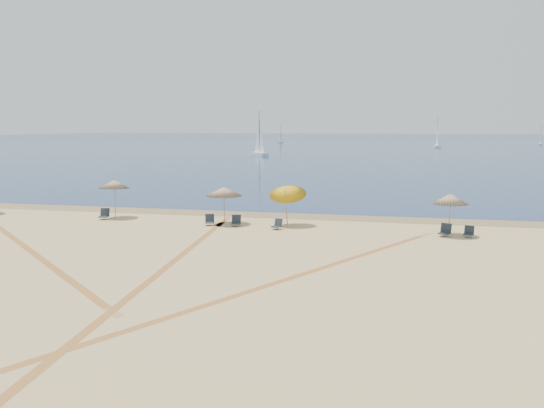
# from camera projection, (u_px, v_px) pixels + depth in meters

# --- Properties ---
(ground) EXTENTS (160.00, 160.00, 0.00)m
(ground) POSITION_uv_depth(u_px,v_px,m) (102.00, 357.00, 14.64)
(ground) COLOR tan
(ground) RESTS_ON ground
(ocean) EXTENTS (500.00, 500.00, 0.00)m
(ocean) POSITION_uv_depth(u_px,v_px,m) (382.00, 140.00, 232.03)
(ocean) COLOR #0C2151
(ocean) RESTS_ON ground
(wet_sand) EXTENTS (500.00, 500.00, 0.00)m
(wet_sand) POSITION_uv_depth(u_px,v_px,m) (285.00, 215.00, 37.82)
(wet_sand) COLOR olive
(wet_sand) RESTS_ON ground
(umbrella_1) EXTENTS (1.94, 1.95, 2.53)m
(umbrella_1) POSITION_uv_depth(u_px,v_px,m) (114.00, 184.00, 36.65)
(umbrella_1) COLOR gray
(umbrella_1) RESTS_ON ground
(umbrella_2) EXTENTS (2.26, 2.26, 2.32)m
(umbrella_2) POSITION_uv_depth(u_px,v_px,m) (224.00, 191.00, 34.35)
(umbrella_2) COLOR gray
(umbrella_2) RESTS_ON ground
(umbrella_3) EXTENTS (2.23, 2.27, 2.80)m
(umbrella_3) POSITION_uv_depth(u_px,v_px,m) (288.00, 190.00, 33.71)
(umbrella_3) COLOR gray
(umbrella_3) RESTS_ON ground
(umbrella_4) EXTENTS (1.97, 1.97, 2.35)m
(umbrella_4) POSITION_uv_depth(u_px,v_px,m) (450.00, 199.00, 30.66)
(umbrella_4) COLOR gray
(umbrella_4) RESTS_ON ground
(chair_2) EXTENTS (0.71, 0.79, 0.69)m
(chair_2) POSITION_uv_depth(u_px,v_px,m) (104.00, 214.00, 36.22)
(chair_2) COLOR black
(chair_2) RESTS_ON ground
(chair_3) EXTENTS (0.72, 0.77, 0.65)m
(chair_3) POSITION_uv_depth(u_px,v_px,m) (210.00, 220.00, 34.07)
(chair_3) COLOR black
(chair_3) RESTS_ON ground
(chair_4) EXTENTS (0.66, 0.74, 0.66)m
(chair_4) POSITION_uv_depth(u_px,v_px,m) (236.00, 221.00, 33.73)
(chair_4) COLOR black
(chair_4) RESTS_ON ground
(chair_5) EXTENTS (0.66, 0.71, 0.59)m
(chair_5) POSITION_uv_depth(u_px,v_px,m) (277.00, 225.00, 32.71)
(chair_5) COLOR black
(chair_5) RESTS_ON ground
(chair_6) EXTENTS (0.77, 0.83, 0.69)m
(chair_6) POSITION_uv_depth(u_px,v_px,m) (445.00, 231.00, 30.57)
(chair_6) COLOR black
(chair_6) RESTS_ON ground
(chair_7) EXTENTS (0.63, 0.70, 0.61)m
(chair_7) POSITION_uv_depth(u_px,v_px,m) (469.00, 232.00, 30.38)
(chair_7) COLOR black
(chair_7) RESTS_ON ground
(sailboat_0) EXTENTS (1.96, 4.38, 6.32)m
(sailboat_0) POSITION_uv_depth(u_px,v_px,m) (541.00, 139.00, 177.11)
(sailboat_0) COLOR white
(sailboat_0) RESTS_ON ocean
(sailboat_1) EXTENTS (1.52, 4.81, 7.07)m
(sailboat_1) POSITION_uv_depth(u_px,v_px,m) (281.00, 137.00, 200.73)
(sailboat_1) COLOR white
(sailboat_1) RESTS_ON ocean
(sailboat_2) EXTENTS (1.71, 5.72, 8.43)m
(sailboat_2) POSITION_uv_depth(u_px,v_px,m) (437.00, 138.00, 155.70)
(sailboat_2) COLOR white
(sailboat_2) RESTS_ON ocean
(sailboat_3) EXTENTS (4.80, 5.69, 8.90)m
(sailboat_3) POSITION_uv_depth(u_px,v_px,m) (259.00, 142.00, 112.87)
(sailboat_3) COLOR white
(sailboat_3) RESTS_ON ocean
(tire_tracks) EXTENTS (53.59, 45.45, 0.00)m
(tire_tracks) POSITION_uv_depth(u_px,v_px,m) (130.00, 264.00, 24.47)
(tire_tracks) COLOR tan
(tire_tracks) RESTS_ON ground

